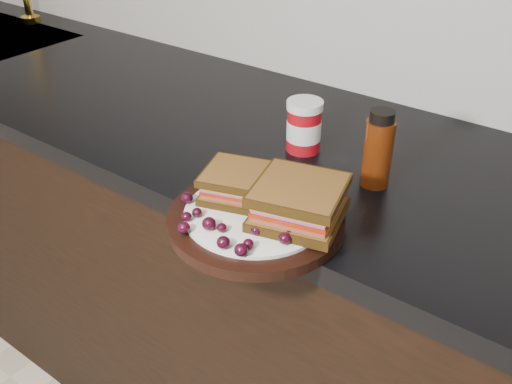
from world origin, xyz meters
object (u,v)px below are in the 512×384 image
(condiment_jar, at_px, (304,126))
(oil_bottle, at_px, (378,149))
(sandwich_left, at_px, (236,183))
(plate, at_px, (256,219))

(condiment_jar, bearing_deg, oil_bottle, -11.18)
(sandwich_left, distance_m, oil_bottle, 0.25)
(plate, bearing_deg, sandwich_left, 160.61)
(plate, height_order, condiment_jar, condiment_jar)
(condiment_jar, bearing_deg, sandwich_left, -84.91)
(plate, distance_m, condiment_jar, 0.27)
(condiment_jar, xyz_separation_m, oil_bottle, (0.17, -0.03, 0.02))
(plate, relative_size, oil_bottle, 2.01)
(oil_bottle, bearing_deg, condiment_jar, 168.82)
(sandwich_left, height_order, condiment_jar, condiment_jar)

